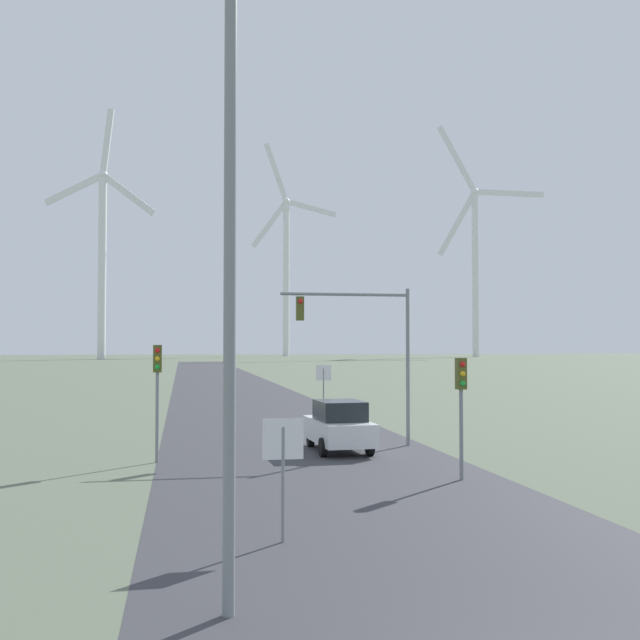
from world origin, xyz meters
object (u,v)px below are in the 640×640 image
object	(u,v)px
wind_turbine_center	(286,262)
wind_turbine_left	(102,247)
streetlamp	(231,93)
traffic_light_post_near_left	(157,376)
traffic_light_post_near_right	(461,390)
wind_turbine_right	(475,255)
stop_sign_near	(283,455)
car_approaching	(339,426)
stop_sign_far	(324,381)
traffic_light_mast_overhead	(364,332)

from	to	relation	value
wind_turbine_center	wind_turbine_left	bearing A→B (deg)	-141.21
streetlamp	traffic_light_post_near_left	bearing A→B (deg)	95.80
traffic_light_post_near_right	streetlamp	bearing A→B (deg)	-127.01
wind_turbine_right	stop_sign_near	bearing A→B (deg)	-113.17
traffic_light_post_near_right	wind_turbine_left	world-z (taller)	wind_turbine_left
traffic_light_post_near_right	car_approaching	distance (m)	6.86
stop_sign_far	traffic_light_post_near_right	xyz separation A→B (m)	(0.52, -18.38, 0.60)
stop_sign_far	wind_turbine_center	xyz separation A→B (m)	(27.91, 216.50, 30.62)
stop_sign_near	stop_sign_far	xyz separation A→B (m)	(5.39, 24.14, 0.26)
stop_sign_near	traffic_light_post_near_left	bearing A→B (deg)	104.56
streetlamp	wind_turbine_center	bearing A→B (deg)	81.95
stop_sign_near	wind_turbine_center	bearing A→B (deg)	82.12
streetlamp	wind_turbine_right	xyz separation A→B (m)	(93.52, 219.33, 25.90)
wind_turbine_left	streetlamp	bearing A→B (deg)	-83.65
stop_sign_far	wind_turbine_left	bearing A→B (deg)	99.56
traffic_light_post_near_left	wind_turbine_center	distance (m)	234.77
traffic_light_mast_overhead	car_approaching	xyz separation A→B (m)	(-1.17, -1.01, -3.41)
traffic_light_post_near_right	wind_turbine_left	size ratio (longest dim) A/B	0.05
traffic_light_post_near_left	wind_turbine_center	xyz separation A→B (m)	(36.04, 230.08, 29.75)
stop_sign_far	traffic_light_mast_overhead	distance (m)	11.35
traffic_light_post_near_left	traffic_light_mast_overhead	world-z (taller)	traffic_light_mast_overhead
wind_turbine_left	car_approaching	bearing A→B (deg)	-81.58
car_approaching	traffic_light_post_near_right	bearing A→B (deg)	-70.34
streetlamp	traffic_light_mast_overhead	xyz separation A→B (m)	(6.12, 16.83, -3.18)
wind_turbine_left	wind_turbine_right	bearing A→B (deg)	10.05
stop_sign_near	traffic_light_mast_overhead	bearing A→B (deg)	69.66
traffic_light_post_near_right	wind_turbine_center	distance (m)	238.36
car_approaching	wind_turbine_center	distance (m)	232.67
stop_sign_far	traffic_light_post_near_left	xyz separation A→B (m)	(-8.13, -13.58, 0.87)
traffic_light_post_near_right	traffic_light_mast_overhead	size ratio (longest dim) A/B	0.58
traffic_light_post_near_right	wind_turbine_right	distance (m)	228.94
traffic_light_post_near_right	traffic_light_mast_overhead	distance (m)	7.58
car_approaching	stop_sign_far	bearing A→B (deg)	81.92
stop_sign_far	wind_turbine_right	xyz separation A→B (m)	(86.84, 191.41, 31.46)
traffic_light_post_near_left	traffic_light_mast_overhead	bearing A→B (deg)	18.18
car_approaching	wind_turbine_left	world-z (taller)	wind_turbine_left
stop_sign_far	wind_turbine_left	distance (m)	175.64
wind_turbine_center	traffic_light_mast_overhead	bearing A→B (deg)	-97.13
stop_sign_near	wind_turbine_left	bearing A→B (deg)	96.84
wind_turbine_left	wind_turbine_center	size ratio (longest dim) A/B	0.94
car_approaching	streetlamp	bearing A→B (deg)	-107.38
stop_sign_near	traffic_light_post_near_left	size ratio (longest dim) A/B	0.63
stop_sign_near	wind_turbine_right	world-z (taller)	wind_turbine_right
traffic_light_post_near_right	wind_turbine_right	bearing A→B (deg)	67.63
wind_turbine_right	traffic_light_mast_overhead	bearing A→B (deg)	-113.34
stop_sign_near	car_approaching	distance (m)	12.61
streetlamp	stop_sign_near	distance (m)	7.06
car_approaching	wind_turbine_right	size ratio (longest dim) A/B	0.06
stop_sign_near	car_approaching	size ratio (longest dim) A/B	0.58
traffic_light_post_near_right	wind_turbine_center	world-z (taller)	wind_turbine_center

